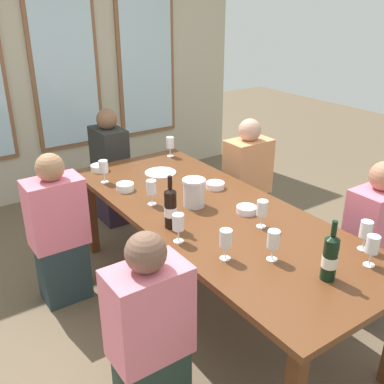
{
  "coord_description": "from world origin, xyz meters",
  "views": [
    {
      "loc": [
        -1.61,
        -2.09,
        2.04
      ],
      "look_at": [
        0.0,
        0.24,
        0.79
      ],
      "focal_mm": 41.89,
      "sensor_mm": 36.0,
      "label": 1
    }
  ],
  "objects_px": {
    "wine_glass_0": "(170,144)",
    "seated_person_2": "(150,340)",
    "wine_glass_5": "(366,230)",
    "tasting_bowl_2": "(215,185)",
    "wine_glass_3": "(178,223)",
    "wine_glass_6": "(226,240)",
    "wine_glass_2": "(273,240)",
    "seated_person_0": "(59,233)",
    "white_plate_0": "(160,173)",
    "dining_table": "(212,220)",
    "tasting_bowl_1": "(246,210)",
    "seated_person_4": "(111,170)",
    "wine_bottle_0": "(170,208)",
    "wine_bottle_1": "(330,257)",
    "tasting_bowl_3": "(125,187)",
    "seated_person_3": "(372,245)",
    "tasting_bowl_0": "(100,168)",
    "wine_glass_1": "(372,246)",
    "metal_pitcher": "(194,192)",
    "wine_glass_4": "(104,168)",
    "wine_glass_7": "(151,188)",
    "wine_glass_8": "(262,209)",
    "seated_person_1": "(247,184)"
  },
  "relations": [
    {
      "from": "wine_glass_0",
      "to": "wine_glass_8",
      "type": "relative_size",
      "value": 1.0
    },
    {
      "from": "tasting_bowl_0",
      "to": "seated_person_4",
      "type": "height_order",
      "value": "seated_person_4"
    },
    {
      "from": "wine_bottle_0",
      "to": "wine_bottle_1",
      "type": "bearing_deg",
      "value": -68.66
    },
    {
      "from": "wine_glass_0",
      "to": "wine_glass_5",
      "type": "distance_m",
      "value": 1.94
    },
    {
      "from": "seated_person_0",
      "to": "wine_glass_1",
      "type": "bearing_deg",
      "value": -55.96
    },
    {
      "from": "tasting_bowl_2",
      "to": "seated_person_2",
      "type": "distance_m",
      "value": 1.42
    },
    {
      "from": "seated_person_4",
      "to": "wine_glass_7",
      "type": "bearing_deg",
      "value": -102.21
    },
    {
      "from": "tasting_bowl_0",
      "to": "seated_person_2",
      "type": "bearing_deg",
      "value": -106.89
    },
    {
      "from": "wine_glass_4",
      "to": "white_plate_0",
      "type": "bearing_deg",
      "value": -10.21
    },
    {
      "from": "tasting_bowl_2",
      "to": "tasting_bowl_0",
      "type": "bearing_deg",
      "value": 124.44
    },
    {
      "from": "wine_glass_6",
      "to": "wine_glass_8",
      "type": "relative_size",
      "value": 1.0
    },
    {
      "from": "wine_glass_8",
      "to": "wine_bottle_0",
      "type": "bearing_deg",
      "value": 145.7
    },
    {
      "from": "wine_glass_4",
      "to": "tasting_bowl_2",
      "type": "bearing_deg",
      "value": -42.13
    },
    {
      "from": "wine_glass_2",
      "to": "seated_person_0",
      "type": "xyz_separation_m",
      "value": [
        -0.73,
        1.32,
        -0.34
      ]
    },
    {
      "from": "tasting_bowl_0",
      "to": "tasting_bowl_2",
      "type": "height_order",
      "value": "tasting_bowl_0"
    },
    {
      "from": "wine_bottle_0",
      "to": "seated_person_3",
      "type": "relative_size",
      "value": 0.3
    },
    {
      "from": "wine_glass_3",
      "to": "wine_glass_6",
      "type": "distance_m",
      "value": 0.31
    },
    {
      "from": "seated_person_1",
      "to": "seated_person_3",
      "type": "distance_m",
      "value": 1.25
    },
    {
      "from": "wine_glass_2",
      "to": "wine_glass_5",
      "type": "bearing_deg",
      "value": -23.13
    },
    {
      "from": "wine_glass_1",
      "to": "seated_person_4",
      "type": "xyz_separation_m",
      "value": [
        -0.29,
        2.57,
        -0.33
      ]
    },
    {
      "from": "wine_bottle_0",
      "to": "tasting_bowl_2",
      "type": "height_order",
      "value": "wine_bottle_0"
    },
    {
      "from": "white_plate_0",
      "to": "tasting_bowl_0",
      "type": "bearing_deg",
      "value": 139.17
    },
    {
      "from": "wine_glass_7",
      "to": "seated_person_2",
      "type": "bearing_deg",
      "value": -120.89
    },
    {
      "from": "wine_glass_6",
      "to": "seated_person_4",
      "type": "relative_size",
      "value": 0.16
    },
    {
      "from": "wine_glass_4",
      "to": "wine_glass_6",
      "type": "xyz_separation_m",
      "value": [
        0.08,
        -1.36,
        -0.0
      ]
    },
    {
      "from": "white_plate_0",
      "to": "wine_glass_0",
      "type": "xyz_separation_m",
      "value": [
        0.28,
        0.3,
        0.11
      ]
    },
    {
      "from": "tasting_bowl_1",
      "to": "seated_person_2",
      "type": "bearing_deg",
      "value": -155.17
    },
    {
      "from": "tasting_bowl_3",
      "to": "seated_person_0",
      "type": "relative_size",
      "value": 0.12
    },
    {
      "from": "tasting_bowl_3",
      "to": "seated_person_3",
      "type": "xyz_separation_m",
      "value": [
        1.14,
        -1.3,
        -0.24
      ]
    },
    {
      "from": "wine_glass_1",
      "to": "wine_bottle_0",
      "type": "bearing_deg",
      "value": 123.57
    },
    {
      "from": "wine_bottle_1",
      "to": "seated_person_4",
      "type": "bearing_deg",
      "value": 90.26
    },
    {
      "from": "metal_pitcher",
      "to": "seated_person_3",
      "type": "xyz_separation_m",
      "value": [
        0.88,
        -0.8,
        -0.31
      ]
    },
    {
      "from": "white_plate_0",
      "to": "seated_person_0",
      "type": "bearing_deg",
      "value": -172.99
    },
    {
      "from": "white_plate_0",
      "to": "wine_glass_3",
      "type": "distance_m",
      "value": 1.1
    },
    {
      "from": "seated_person_4",
      "to": "tasting_bowl_2",
      "type": "bearing_deg",
      "value": -79.24
    },
    {
      "from": "dining_table",
      "to": "tasting_bowl_1",
      "type": "height_order",
      "value": "tasting_bowl_1"
    },
    {
      "from": "seated_person_3",
      "to": "metal_pitcher",
      "type": "bearing_deg",
      "value": 137.74
    },
    {
      "from": "wine_glass_0",
      "to": "seated_person_2",
      "type": "relative_size",
      "value": 0.16
    },
    {
      "from": "tasting_bowl_3",
      "to": "wine_glass_1",
      "type": "relative_size",
      "value": 0.74
    },
    {
      "from": "tasting_bowl_0",
      "to": "wine_glass_3",
      "type": "relative_size",
      "value": 0.8
    },
    {
      "from": "wine_glass_3",
      "to": "wine_glass_4",
      "type": "distance_m",
      "value": 1.06
    },
    {
      "from": "tasting_bowl_2",
      "to": "metal_pitcher",
      "type": "bearing_deg",
      "value": -152.36
    },
    {
      "from": "tasting_bowl_2",
      "to": "seated_person_0",
      "type": "height_order",
      "value": "seated_person_0"
    },
    {
      "from": "seated_person_2",
      "to": "wine_glass_3",
      "type": "bearing_deg",
      "value": 43.1
    },
    {
      "from": "wine_glass_2",
      "to": "seated_person_4",
      "type": "relative_size",
      "value": 0.16
    },
    {
      "from": "white_plate_0",
      "to": "tasting_bowl_2",
      "type": "bearing_deg",
      "value": -69.77
    },
    {
      "from": "tasting_bowl_3",
      "to": "wine_glass_1",
      "type": "xyz_separation_m",
      "value": [
        0.6,
        -1.61,
        0.09
      ]
    },
    {
      "from": "wine_glass_8",
      "to": "seated_person_1",
      "type": "height_order",
      "value": "seated_person_1"
    },
    {
      "from": "wine_glass_1",
      "to": "wine_glass_5",
      "type": "xyz_separation_m",
      "value": [
        0.11,
        0.12,
        0.0
      ]
    },
    {
      "from": "wine_glass_4",
      "to": "wine_glass_2",
      "type": "bearing_deg",
      "value": -79.37
    }
  ]
}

